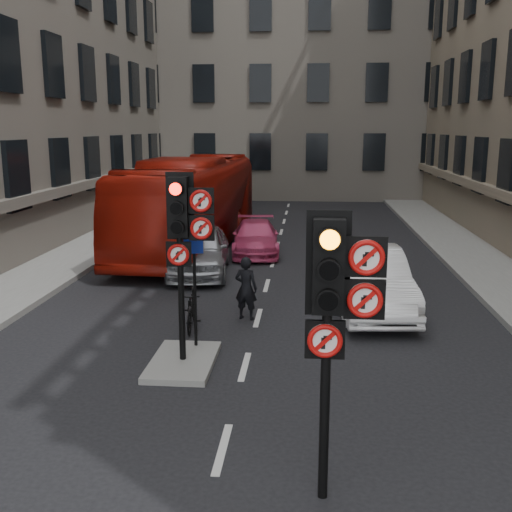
% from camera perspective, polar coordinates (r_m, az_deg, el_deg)
% --- Properties ---
extents(pavement_left, '(3.00, 50.00, 0.16)m').
position_cam_1_polar(pavement_left, '(20.06, -19.74, -1.23)').
color(pavement_left, gray).
rests_on(pavement_left, ground).
extents(pavement_right, '(3.00, 50.00, 0.16)m').
position_cam_1_polar(pavement_right, '(19.22, 23.22, -2.09)').
color(pavement_right, gray).
rests_on(pavement_right, ground).
extents(centre_island, '(1.20, 2.00, 0.12)m').
position_cam_1_polar(centre_island, '(11.82, -6.96, -9.95)').
color(centre_island, gray).
rests_on(centre_island, ground).
extents(building_far, '(30.00, 14.00, 20.00)m').
position_cam_1_polar(building_far, '(44.05, 3.69, 19.39)').
color(building_far, '#686158').
rests_on(building_far, ground).
extents(signal_near, '(0.91, 0.40, 3.58)m').
position_cam_1_polar(signal_near, '(6.97, 7.55, -3.92)').
color(signal_near, black).
rests_on(signal_near, ground).
extents(signal_far, '(0.91, 0.40, 3.58)m').
position_cam_1_polar(signal_far, '(11.07, -6.89, 2.77)').
color(signal_far, black).
rests_on(signal_far, centre_island).
extents(car_silver, '(2.20, 4.57, 1.50)m').
position_cam_1_polar(car_silver, '(18.69, -5.43, 0.60)').
color(car_silver, '#A0A2A7').
rests_on(car_silver, ground).
extents(car_white, '(2.02, 4.82, 1.55)m').
position_cam_1_polar(car_white, '(15.16, 10.71, -2.23)').
color(car_white, white).
rests_on(car_white, ground).
extents(car_pink, '(1.97, 4.14, 1.16)m').
position_cam_1_polar(car_pink, '(21.59, -0.04, 1.77)').
color(car_pink, '#CC3C6B').
rests_on(car_pink, ground).
extents(bus_red, '(3.38, 12.30, 3.39)m').
position_cam_1_polar(bus_red, '(22.69, -6.08, 5.06)').
color(bus_red, maroon).
rests_on(bus_red, ground).
extents(motorcycle, '(0.55, 1.56, 0.92)m').
position_cam_1_polar(motorcycle, '(13.65, -6.13, -5.08)').
color(motorcycle, black).
rests_on(motorcycle, ground).
extents(motorcyclist, '(0.63, 0.49, 1.52)m').
position_cam_1_polar(motorcyclist, '(14.18, -0.96, -3.08)').
color(motorcyclist, black).
rests_on(motorcyclist, ground).
extents(info_sign, '(0.38, 0.15, 2.24)m').
position_cam_1_polar(info_sign, '(12.01, -5.89, -1.99)').
color(info_sign, black).
rests_on(info_sign, centre_island).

